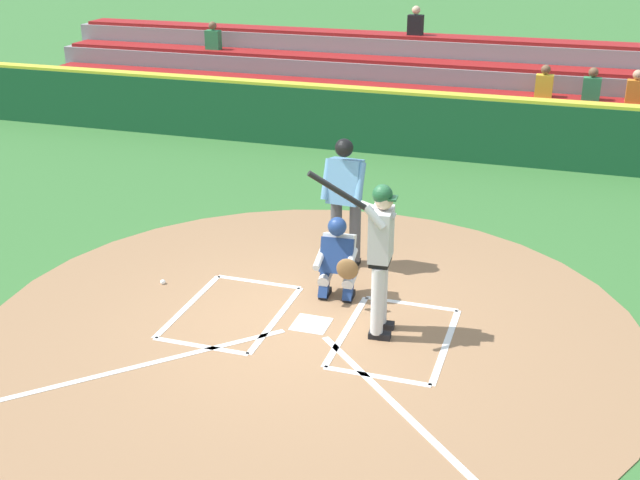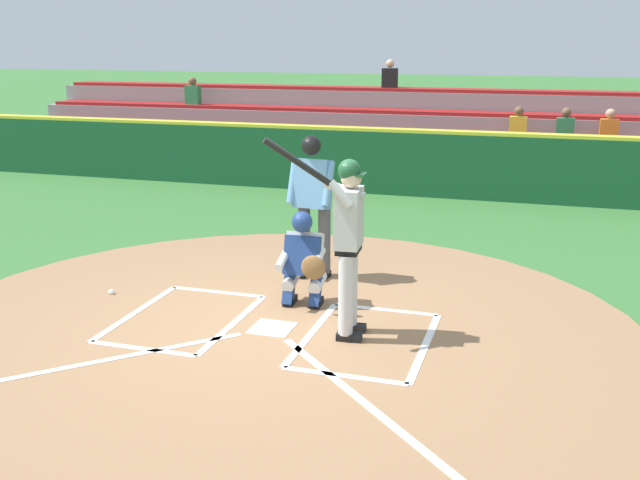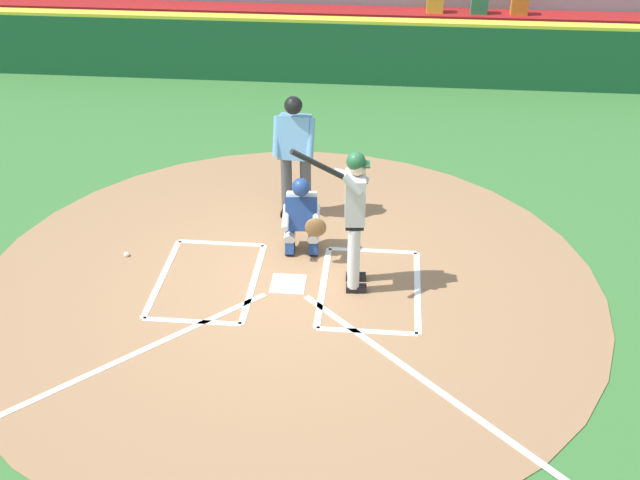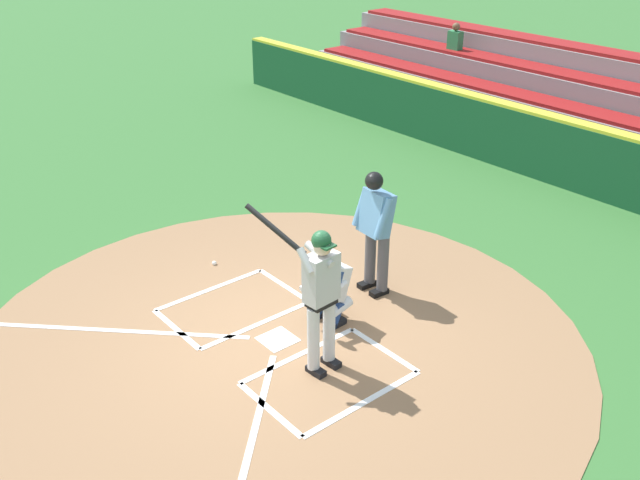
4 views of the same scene
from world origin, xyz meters
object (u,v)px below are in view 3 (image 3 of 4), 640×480
(batter, at_px, (354,211))
(catcher, at_px, (302,215))
(baseball, at_px, (126,255))
(plate_umpire, at_px, (295,148))

(batter, distance_m, catcher, 1.16)
(batter, xyz_separation_m, catcher, (0.72, -0.76, -0.51))
(batter, bearing_deg, baseball, -7.76)
(batter, height_order, catcher, batter)
(catcher, distance_m, baseball, 2.45)
(batter, xyz_separation_m, baseball, (3.08, -0.42, -1.06))
(plate_umpire, bearing_deg, catcher, 101.83)
(catcher, bearing_deg, batter, 133.52)
(batter, relative_size, plate_umpire, 1.14)
(plate_umpire, height_order, baseball, plate_umpire)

